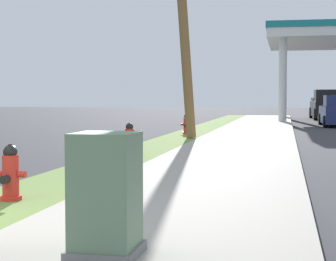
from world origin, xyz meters
TOP-DOWN VIEW (x-y plane):
  - sidewalk_slab at (3.00, 0.00)m, footprint 3.20×80.00m
  - fire_hydrant_nearest at (0.70, 1.87)m, footprint 0.42×0.38m
  - fire_hydrant_second at (0.54, 8.65)m, footprint 0.42×0.38m
  - fire_hydrant_third at (0.65, 16.56)m, footprint 0.42×0.37m
  - utility_pole_midground at (0.86, 14.33)m, footprint 1.56×0.76m
  - utility_cabinet at (2.76, -0.55)m, footprint 0.59×0.62m
  - truck_black_at_forecourt at (7.05, 35.95)m, footprint 2.25×5.45m

SIDE VIEW (x-z plane):
  - sidewalk_slab at x=3.00m, z-range 0.00..0.12m
  - fire_hydrant_nearest at x=0.70m, z-range 0.07..0.82m
  - fire_hydrant_second at x=0.54m, z-range 0.07..0.82m
  - fire_hydrant_third at x=0.65m, z-range 0.07..0.82m
  - utility_cabinet at x=2.76m, z-range 0.08..1.14m
  - truck_black_at_forecourt at x=7.05m, z-range -0.07..1.90m
  - utility_pole_midground at x=0.86m, z-range 0.20..9.14m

